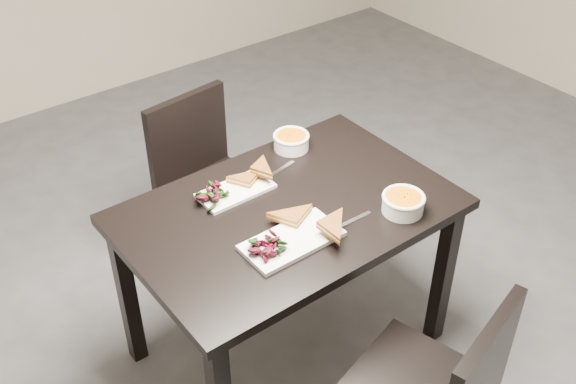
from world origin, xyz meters
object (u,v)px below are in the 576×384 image
object	(u,v)px
chair_far	(205,175)
table	(288,228)
plate_far	(236,191)
soup_bowl_near	(403,202)
soup_bowl_far	(291,140)
plate_near	(292,241)

from	to	relation	value
chair_far	table	bearing A→B (deg)	-101.03
plate_far	table	bearing A→B (deg)	-62.39
table	soup_bowl_near	distance (m)	0.44
table	chair_far	xyz separation A→B (m)	(0.05, 0.69, -0.17)
table	soup_bowl_far	distance (m)	0.42
table	plate_near	xyz separation A→B (m)	(-0.11, -0.17, 0.11)
plate_near	soup_bowl_near	size ratio (longest dim) A/B	2.22
table	chair_far	bearing A→B (deg)	85.67
table	plate_far	xyz separation A→B (m)	(-0.10, 0.19, 0.11)
soup_bowl_far	table	bearing A→B (deg)	-129.31
chair_far	plate_near	distance (m)	0.92
soup_bowl_near	plate_far	distance (m)	0.63
plate_near	soup_bowl_far	world-z (taller)	soup_bowl_far
soup_bowl_near	table	bearing A→B (deg)	139.53
chair_far	plate_far	xyz separation A→B (m)	(-0.15, -0.50, 0.27)
table	chair_far	distance (m)	0.71
plate_far	soup_bowl_far	world-z (taller)	soup_bowl_far
soup_bowl_near	plate_far	size ratio (longest dim) A/B	0.55
soup_bowl_near	soup_bowl_far	distance (m)	0.58
table	soup_bowl_near	world-z (taller)	soup_bowl_near
plate_near	plate_far	xyz separation A→B (m)	(0.01, 0.36, -0.00)
plate_near	plate_far	bearing A→B (deg)	88.65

